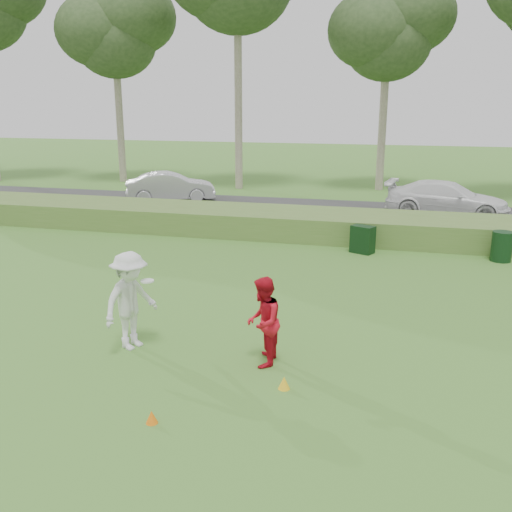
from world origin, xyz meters
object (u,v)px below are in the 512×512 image
(player_white, at_px, (130,301))
(utility_cabinet, at_px, (363,239))
(cone_yellow, at_px, (284,383))
(trash_bin, at_px, (502,246))
(car_right, at_px, (447,199))
(cone_orange, at_px, (152,417))
(player_red, at_px, (263,322))
(car_mid, at_px, (171,187))

(player_white, xyz_separation_m, utility_cabinet, (4.04, 8.99, -0.57))
(cone_yellow, bearing_deg, trash_bin, 63.50)
(player_white, distance_m, trash_bin, 12.40)
(player_white, height_order, trash_bin, player_white)
(player_white, distance_m, car_right, 17.60)
(utility_cabinet, distance_m, trash_bin, 4.39)
(player_white, height_order, cone_orange, player_white)
(cone_yellow, bearing_deg, player_white, 164.48)
(player_white, relative_size, car_right, 0.39)
(player_red, height_order, utility_cabinet, player_red)
(cone_yellow, bearing_deg, car_mid, 118.58)
(cone_yellow, height_order, trash_bin, trash_bin)
(trash_bin, bearing_deg, car_right, 100.51)
(trash_bin, distance_m, car_mid, 16.43)
(car_mid, bearing_deg, car_right, -116.57)
(car_right, bearing_deg, cone_yellow, 175.94)
(cone_yellow, bearing_deg, player_red, 124.75)
(player_red, distance_m, utility_cabinet, 9.16)
(player_white, xyz_separation_m, cone_orange, (1.62, -2.59, -0.92))
(player_red, xyz_separation_m, cone_orange, (-1.21, -2.52, -0.78))
(cone_yellow, relative_size, utility_cabinet, 0.26)
(cone_orange, relative_size, cone_yellow, 0.91)
(car_mid, bearing_deg, player_red, -175.94)
(cone_orange, distance_m, trash_bin, 13.51)
(player_white, bearing_deg, cone_orange, -126.74)
(car_right, bearing_deg, player_white, 164.28)
(player_red, xyz_separation_m, car_mid, (-8.98, 16.72, -0.10))
(car_right, bearing_deg, car_mid, 95.78)
(utility_cabinet, height_order, car_mid, car_mid)
(utility_cabinet, relative_size, car_right, 0.18)
(utility_cabinet, distance_m, car_right, 7.75)
(cone_orange, distance_m, utility_cabinet, 11.84)
(cone_orange, height_order, utility_cabinet, utility_cabinet)
(player_red, distance_m, cone_yellow, 1.31)
(utility_cabinet, relative_size, trash_bin, 0.96)
(player_red, bearing_deg, player_white, -95.85)
(cone_yellow, relative_size, car_right, 0.05)
(player_white, xyz_separation_m, player_red, (2.82, -0.08, -0.15))
(player_red, relative_size, cone_orange, 8.20)
(player_red, distance_m, car_mid, 18.98)
(player_white, bearing_deg, car_mid, 41.62)
(player_red, distance_m, cone_orange, 2.90)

